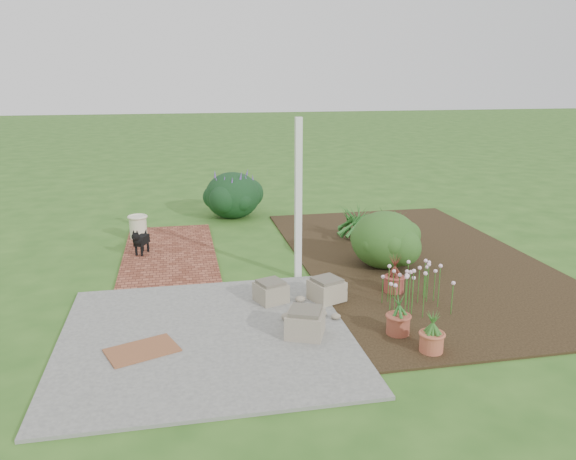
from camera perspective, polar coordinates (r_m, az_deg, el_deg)
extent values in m
plane|color=#2C581B|center=(8.78, -0.77, -5.16)|extent=(80.00, 80.00, 0.00)
cube|color=#626260|center=(7.04, -8.31, -10.61)|extent=(3.50, 3.50, 0.04)
cube|color=brown|center=(10.30, -11.93, -2.23)|extent=(1.60, 3.50, 0.04)
cube|color=black|center=(9.95, 13.00, -2.96)|extent=(4.00, 7.00, 0.03)
cube|color=white|center=(8.57, 1.05, 3.05)|extent=(0.10, 0.10, 2.50)
cube|color=#756F59|center=(6.89, 1.76, -9.51)|extent=(0.57, 0.57, 0.29)
cube|color=gray|center=(7.93, 3.96, -6.15)|extent=(0.54, 0.54, 0.28)
cube|color=gray|center=(7.87, -1.75, -6.36)|extent=(0.50, 0.50, 0.26)
cube|color=brown|center=(6.78, -14.60, -11.73)|extent=(0.90, 0.75, 0.02)
cube|color=black|center=(10.21, -14.65, -1.00)|extent=(0.27, 0.37, 0.15)
cylinder|color=black|center=(10.17, -15.16, -2.04)|extent=(0.04, 0.04, 0.17)
cylinder|color=black|center=(10.13, -14.63, -2.08)|extent=(0.04, 0.04, 0.17)
cylinder|color=black|center=(10.38, -14.55, -1.64)|extent=(0.04, 0.04, 0.17)
cylinder|color=black|center=(10.34, -14.03, -1.68)|extent=(0.04, 0.04, 0.17)
sphere|color=black|center=(10.00, -15.22, -0.65)|extent=(0.14, 0.14, 0.14)
cone|color=black|center=(10.33, -14.25, -0.17)|extent=(0.09, 0.12, 0.13)
cylinder|color=beige|center=(11.19, -14.98, 0.27)|extent=(0.35, 0.35, 0.44)
ellipsoid|color=#133F12|center=(9.36, 9.84, -0.83)|extent=(1.39, 1.39, 0.95)
cylinder|color=#973D33|center=(8.38, 10.71, -5.41)|extent=(0.38, 0.38, 0.23)
cylinder|color=#B1573C|center=(6.75, 14.38, -10.98)|extent=(0.30, 0.30, 0.22)
cylinder|color=brown|center=(7.09, 11.12, -9.39)|extent=(0.30, 0.30, 0.24)
ellipsoid|color=black|center=(12.61, -5.65, 3.65)|extent=(1.29, 1.29, 1.04)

